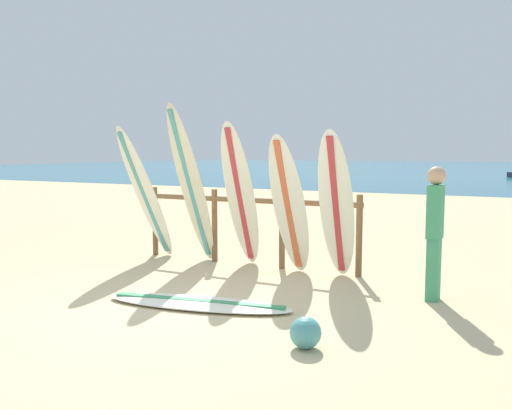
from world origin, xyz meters
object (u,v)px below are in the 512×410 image
beachgoer_standing (435,227)px  beach_ball (305,333)px  surfboard_leaning_center_right (336,206)px  surfboard_leaning_left (191,185)px  surfboard_rack (247,217)px  surfboard_leaning_center (289,205)px  surfboard_lying_on_sand (198,303)px  surfboard_leaning_far_left (145,194)px  surfboard_leaning_center_left (240,196)px

beachgoer_standing → beach_ball: bearing=-109.7°
surfboard_leaning_center_right → beach_ball: size_ratio=7.15×
surfboard_leaning_left → beach_ball: size_ratio=8.66×
surfboard_rack → surfboard_leaning_center: (0.85, -0.35, 0.26)m
surfboard_leaning_center_right → surfboard_lying_on_sand: surfboard_leaning_center_right is taller
surfboard_leaning_center → surfboard_leaning_center_right: surfboard_leaning_center_right is taller
surfboard_leaning_far_left → beachgoer_standing: size_ratio=1.36×
surfboard_leaning_center_left → surfboard_leaning_center_right: (1.55, -0.16, -0.07)m
surfboard_leaning_far_left → surfboard_leaning_left: bearing=4.7°
surfboard_rack → surfboard_leaning_far_left: bearing=-165.0°
surfboard_leaning_center_right → surfboard_rack: bearing=165.0°
beach_ball → surfboard_leaning_left: bearing=138.9°
surfboard_rack → surfboard_leaning_center_left: surfboard_leaning_center_left is taller
beachgoer_standing → beach_ball: (-0.77, -2.14, -0.73)m
surfboard_lying_on_sand → beachgoer_standing: 2.90m
beach_ball → surfboard_lying_on_sand: bearing=157.1°
surfboard_leaning_center_right → beachgoer_standing: size_ratio=1.29×
surfboard_leaning_center → surfboard_leaning_left: bearing=-179.3°
surfboard_rack → surfboard_leaning_center: 0.96m
surfboard_rack → surfboard_leaning_left: bearing=-155.1°
beach_ball → surfboard_leaning_far_left: bearing=146.6°
surfboard_leaning_far_left → surfboard_lying_on_sand: surfboard_leaning_far_left is taller
surfboard_leaning_center_left → surfboard_leaning_center_right: 1.56m
surfboard_rack → beach_ball: surfboard_rack is taller
surfboard_leaning_center_left → beach_ball: surfboard_leaning_center_left is taller
beachgoer_standing → surfboard_leaning_center_left: bearing=170.0°
surfboard_rack → beach_ball: (2.13, -2.91, -0.60)m
surfboard_leaning_center → surfboard_leaning_far_left: bearing=-177.9°
surfboard_rack → surfboard_leaning_far_left: (-1.62, -0.44, 0.34)m
surfboard_rack → surfboard_leaning_left: surfboard_leaning_left is taller
surfboard_leaning_center → surfboard_leaning_center_left: bearing=174.5°
beach_ball → beachgoer_standing: bearing=70.3°
surfboard_lying_on_sand → beach_ball: beach_ball is taller
surfboard_leaning_left → surfboard_leaning_far_left: bearing=-175.3°
surfboard_leaning_left → surfboard_leaning_center_left: size_ratio=1.13×
surfboard_leaning_left → beach_ball: (2.92, -2.55, -1.10)m
surfboard_leaning_center → surfboard_rack: bearing=157.9°
surfboard_leaning_far_left → beach_ball: size_ratio=7.53×
surfboard_leaning_far_left → surfboard_leaning_center: (2.48, 0.09, -0.08)m
surfboard_leaning_left → beachgoer_standing: surfboard_leaning_left is taller
surfboard_leaning_center_left → beach_ball: bearing=-51.4°
surfboard_leaning_far_left → beachgoer_standing: (4.52, -0.34, -0.21)m
surfboard_leaning_center → beach_ball: size_ratio=6.98×
surfboard_rack → beachgoer_standing: beachgoer_standing is taller
surfboard_leaning_far_left → surfboard_leaning_left: 0.85m
beachgoer_standing → surfboard_lying_on_sand: bearing=-148.0°
surfboard_leaning_center_right → beach_ball: surfboard_leaning_center_right is taller
surfboard_leaning_center → surfboard_leaning_center_right: 0.73m
surfboard_leaning_far_left → surfboard_leaning_center: bearing=2.1°
surfboard_leaning_far_left → surfboard_leaning_center_left: (1.65, 0.17, 0.02)m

